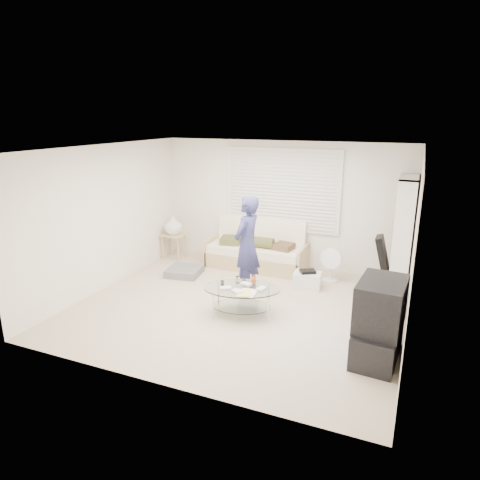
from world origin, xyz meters
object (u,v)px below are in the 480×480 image
at_px(futon_sofa, 257,252).
at_px(coffee_table, 242,293).
at_px(bookshelf, 403,235).
at_px(tv_unit, 379,321).

distance_m(futon_sofa, coffee_table, 2.16).
bearing_deg(bookshelf, coffee_table, -137.93).
height_order(futon_sofa, bookshelf, bookshelf).
distance_m(bookshelf, coffee_table, 2.99).
relative_size(futon_sofa, coffee_table, 1.48).
xyz_separation_m(futon_sofa, tv_unit, (2.58, -2.58, 0.19)).
distance_m(futon_sofa, tv_unit, 3.66).
bearing_deg(bookshelf, futon_sofa, 177.20).
bearing_deg(futon_sofa, tv_unit, -44.92).
height_order(tv_unit, coffee_table, tv_unit).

